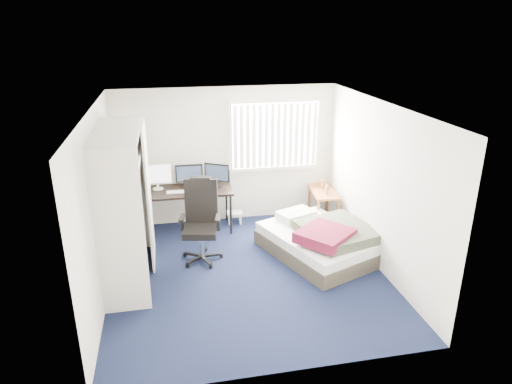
{
  "coord_description": "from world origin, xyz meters",
  "views": [
    {
      "loc": [
        -1.06,
        -5.89,
        3.56
      ],
      "look_at": [
        0.21,
        0.4,
        1.15
      ],
      "focal_mm": 32.0,
      "sensor_mm": 36.0,
      "label": 1
    }
  ],
  "objects_px": {
    "desk": "(187,188)",
    "office_chair": "(201,229)",
    "bed": "(322,240)",
    "nightstand": "(323,194)"
  },
  "relations": [
    {
      "from": "nightstand",
      "to": "bed",
      "type": "bearing_deg",
      "value": -110.01
    },
    {
      "from": "desk",
      "to": "nightstand",
      "type": "bearing_deg",
      "value": -2.34
    },
    {
      "from": "desk",
      "to": "bed",
      "type": "bearing_deg",
      "value": -34.55
    },
    {
      "from": "nightstand",
      "to": "bed",
      "type": "height_order",
      "value": "nightstand"
    },
    {
      "from": "nightstand",
      "to": "bed",
      "type": "relative_size",
      "value": 0.43
    },
    {
      "from": "nightstand",
      "to": "desk",
      "type": "bearing_deg",
      "value": 177.66
    },
    {
      "from": "office_chair",
      "to": "bed",
      "type": "relative_size",
      "value": 0.61
    },
    {
      "from": "office_chair",
      "to": "bed",
      "type": "bearing_deg",
      "value": -8.78
    },
    {
      "from": "desk",
      "to": "office_chair",
      "type": "relative_size",
      "value": 1.2
    },
    {
      "from": "desk",
      "to": "bed",
      "type": "xyz_separation_m",
      "value": [
        2.03,
        -1.4,
        -0.54
      ]
    }
  ]
}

